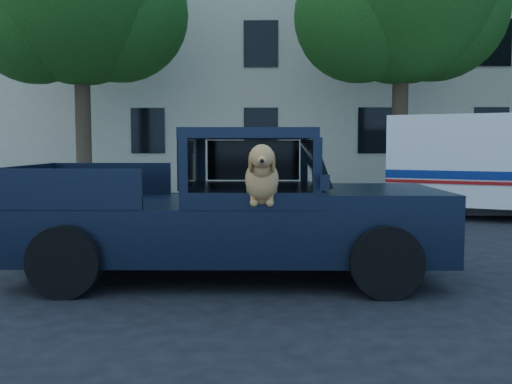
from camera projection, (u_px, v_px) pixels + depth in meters
ground at (151, 289)px, 6.82m from camera, size 120.00×120.00×0.00m
far_sidewalk at (222, 203)px, 15.97m from camera, size 60.00×4.00×0.15m
lane_stripes at (304, 241)px, 10.14m from camera, size 21.60×0.14×0.01m
street_tree_left at (82, 2)px, 16.04m from camera, size 6.00×5.20×8.60m
street_tree_mid at (403, 0)px, 15.76m from camera, size 6.00×5.20×8.60m
building_main at (313, 75)px, 22.78m from camera, size 26.00×6.00×9.00m
pickup_truck at (223, 227)px, 7.38m from camera, size 5.40×2.77×1.91m
mail_truck at (483, 173)px, 13.33m from camera, size 4.80×3.58×2.39m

